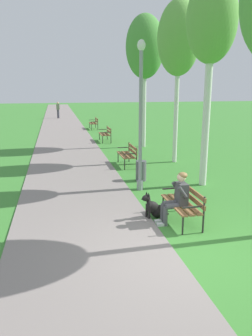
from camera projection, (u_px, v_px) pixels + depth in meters
name	position (u px, v px, depth m)	size (l,w,h in m)	color
ground_plane	(185.00, 253.00, 6.52)	(120.00, 120.00, 0.00)	#3D8433
paved_path	(62.00, 123.00, 28.92)	(3.32, 60.00, 0.04)	gray
park_bench_near	(184.00, 201.00, 7.90)	(0.55, 1.50, 0.85)	olive
park_bench_mid	(128.00, 153.00, 13.52)	(0.55, 1.50, 0.85)	olive
park_bench_far	(106.00, 133.00, 19.37)	(0.55, 1.50, 0.85)	olive
park_bench_furthest	(94.00, 122.00, 24.96)	(0.55, 1.50, 0.85)	olive
person_seated_on_near_bench	(177.00, 196.00, 7.77)	(0.74, 0.49, 1.25)	#4C4C51
dog_black	(154.00, 208.00, 8.17)	(0.81, 0.41, 0.71)	black
lamp_post_near	(141.00, 116.00, 9.91)	(0.24, 0.24, 4.48)	gray
birch_tree_second	(212.00, 23.00, 9.80)	(1.52, 1.50, 6.37)	silver
birch_tree_third	(179.00, 39.00, 13.09)	(1.69, 1.84, 6.50)	silver
birch_tree_fourth	(145.00, 47.00, 16.64)	(1.94, 2.02, 6.68)	silver
litter_bin	(141.00, 171.00, 11.39)	(0.36, 0.36, 0.70)	#515156
pedestrian_distant	(58.00, 110.00, 32.98)	(0.32, 0.22, 1.65)	#383842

